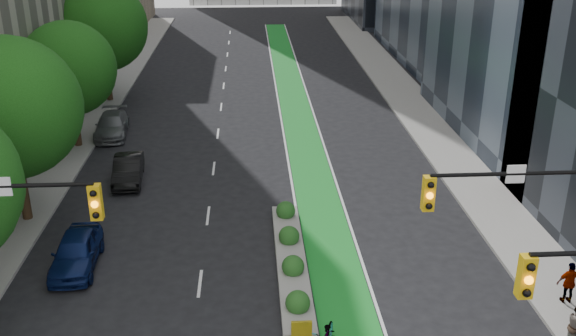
{
  "coord_description": "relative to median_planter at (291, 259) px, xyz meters",
  "views": [
    {
      "loc": [
        -0.35,
        -15.92,
        13.91
      ],
      "look_at": [
        1.28,
        10.53,
        3.0
      ],
      "focal_mm": 40.0,
      "sensor_mm": 36.0,
      "label": 1
    }
  ],
  "objects": [
    {
      "name": "sidewalk_right",
      "position": [
        10.6,
        17.96,
        -0.3
      ],
      "size": [
        3.6,
        90.0,
        0.15
      ],
      "primitive_type": "cube",
      "color": "gray",
      "rests_on": "ground"
    },
    {
      "name": "signal_right",
      "position": [
        7.47,
        -6.57,
        4.43
      ],
      "size": [
        5.82,
        0.51,
        7.2
      ],
      "color": "black",
      "rests_on": "ground"
    },
    {
      "name": "tree_midfar",
      "position": [
        -12.2,
        14.96,
        4.57
      ],
      "size": [
        5.6,
        5.6,
        7.76
      ],
      "color": "black",
      "rests_on": "ground"
    },
    {
      "name": "bike_lane_paint",
      "position": [
        1.8,
        22.96,
        -0.37
      ],
      "size": [
        2.2,
        70.0,
        0.01
      ],
      "primitive_type": "cube",
      "color": "#198A28",
      "rests_on": "ground"
    },
    {
      "name": "tree_far",
      "position": [
        -12.2,
        24.96,
        5.32
      ],
      "size": [
        6.6,
        6.6,
        9.0
      ],
      "color": "black",
      "rests_on": "ground"
    },
    {
      "name": "pedestrian_far",
      "position": [
        10.1,
        -3.36,
        0.61
      ],
      "size": [
        0.97,
        0.41,
        1.66
      ],
      "primitive_type": "imported",
      "rotation": [
        0.0,
        0.0,
        3.14
      ],
      "color": "gray",
      "rests_on": "sidewalk_right"
    },
    {
      "name": "parked_car_left_near",
      "position": [
        -8.82,
        0.54,
        0.35
      ],
      "size": [
        1.85,
        4.3,
        1.45
      ],
      "primitive_type": "imported",
      "rotation": [
        0.0,
        0.0,
        0.03
      ],
      "color": "#0C1948",
      "rests_on": "ground"
    },
    {
      "name": "parked_car_left_mid",
      "position": [
        -8.2,
        9.42,
        0.31
      ],
      "size": [
        1.78,
        4.25,
        1.36
      ],
      "primitive_type": "imported",
      "rotation": [
        0.0,
        0.0,
        0.08
      ],
      "color": "black",
      "rests_on": "ground"
    },
    {
      "name": "median_planter",
      "position": [
        0.0,
        0.0,
        0.0
      ],
      "size": [
        1.2,
        10.26,
        1.1
      ],
      "color": "gray",
      "rests_on": "ground"
    },
    {
      "name": "sidewalk_left",
      "position": [
        -13.0,
        17.96,
        -0.3
      ],
      "size": [
        3.6,
        90.0,
        0.15
      ],
      "primitive_type": "cube",
      "color": "gray",
      "rests_on": "ground"
    },
    {
      "name": "parked_car_left_far",
      "position": [
        -10.52,
        17.05,
        0.32
      ],
      "size": [
        2.33,
        4.92,
        1.39
      ],
      "primitive_type": "imported",
      "rotation": [
        0.0,
        0.0,
        0.08
      ],
      "color": "slate",
      "rests_on": "ground"
    },
    {
      "name": "tree_mid",
      "position": [
        -12.2,
        4.96,
        5.2
      ],
      "size": [
        6.4,
        6.4,
        8.78
      ],
      "color": "black",
      "rests_on": "ground"
    }
  ]
}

